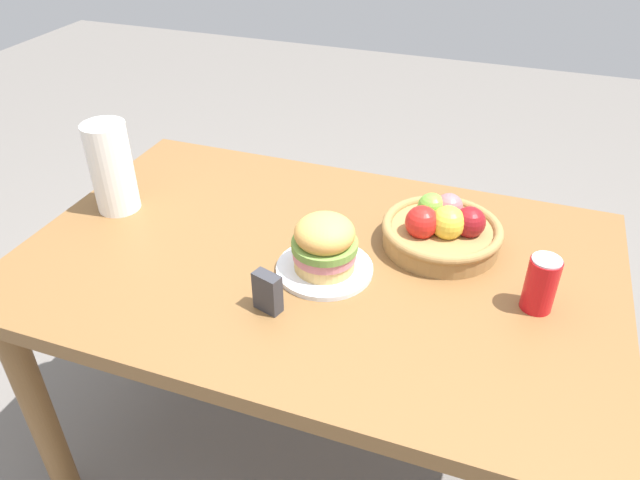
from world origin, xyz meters
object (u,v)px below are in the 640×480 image
object	(u,v)px
sandwich	(325,243)
napkin_holder	(268,292)
plate	(325,269)
fruit_basket	(442,229)
soda_can	(541,284)
paper_towel_roll	(112,168)

from	to	relation	value
sandwich	napkin_holder	world-z (taller)	sandwich
plate	fruit_basket	size ratio (longest dim) A/B	0.77
napkin_holder	sandwich	bearing A→B (deg)	85.06
soda_can	paper_towel_roll	bearing A→B (deg)	177.48
plate	paper_towel_roll	world-z (taller)	paper_towel_roll
soda_can	napkin_holder	size ratio (longest dim) A/B	1.40
fruit_basket	paper_towel_roll	distance (m)	0.85
fruit_basket	napkin_holder	distance (m)	0.47
plate	soda_can	size ratio (longest dim) A/B	1.77
plate	napkin_holder	size ratio (longest dim) A/B	2.48
paper_towel_roll	napkin_holder	xyz separation A→B (m)	(0.54, -0.24, -0.07)
plate	sandwich	size ratio (longest dim) A/B	1.48
sandwich	napkin_holder	size ratio (longest dim) A/B	1.67
paper_towel_roll	soda_can	bearing A→B (deg)	-2.52
plate	sandwich	xyz separation A→B (m)	(0.00, 0.00, 0.07)
fruit_basket	napkin_holder	bearing A→B (deg)	-129.71
soda_can	plate	bearing A→B (deg)	-176.18
plate	sandwich	bearing A→B (deg)	0.00
plate	fruit_basket	distance (m)	0.30
sandwich	fruit_basket	size ratio (longest dim) A/B	0.52
sandwich	paper_towel_roll	bearing A→B (deg)	172.69
sandwich	fruit_basket	world-z (taller)	sandwich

